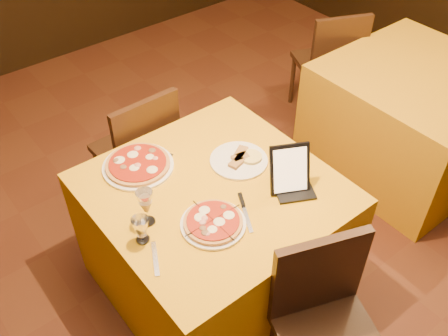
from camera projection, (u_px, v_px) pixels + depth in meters
main_table at (214, 238)px, 2.64m from camera, size 1.10×1.10×0.75m
side_table at (410, 120)px, 3.41m from camera, size 1.10×1.10×0.75m
chair_main_far at (134, 150)px, 3.06m from camera, size 0.42×0.42×0.91m
chair_side_far at (325, 62)px, 3.83m from camera, size 0.54×0.54×0.91m
pizza_near at (213, 223)px, 2.20m from camera, size 0.29×0.29×0.03m
pizza_far at (138, 165)px, 2.49m from camera, size 0.36×0.36×0.03m
cutlet_dish at (239, 160)px, 2.52m from camera, size 0.29×0.29×0.03m
wine_glass at (146, 207)px, 2.16m from camera, size 0.07×0.07×0.19m
water_glass at (141, 230)px, 2.11m from camera, size 0.06×0.06×0.13m
tablet at (290, 169)px, 2.31m from camera, size 0.21×0.17×0.23m
knife at (246, 214)px, 2.26m from camera, size 0.12×0.21×0.01m
fork_near at (155, 259)px, 2.07m from camera, size 0.10×0.17×0.01m
fork_far at (160, 151)px, 2.58m from camera, size 0.08×0.14×0.01m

